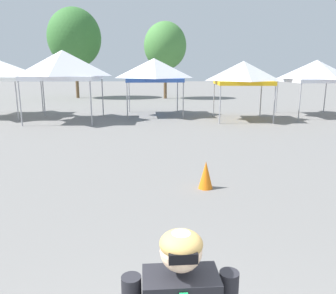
{
  "coord_description": "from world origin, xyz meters",
  "views": [
    {
      "loc": [
        -0.15,
        -1.08,
        2.62
      ],
      "look_at": [
        -0.02,
        4.55,
        1.3
      ],
      "focal_mm": 36.02,
      "sensor_mm": 36.0,
      "label": 1
    }
  ],
  "objects_px": {
    "canopy_tent_behind_center": "(154,70)",
    "canopy_tent_right_of_center": "(243,73)",
    "tree_behind_tents_center": "(74,38)",
    "traffic_cone_lot_center": "(206,175)",
    "tree_behind_tents_left": "(165,46)",
    "canopy_tent_far_left": "(63,65)",
    "canopy_tent_behind_left": "(316,71)"
  },
  "relations": [
    {
      "from": "tree_behind_tents_center",
      "to": "traffic_cone_lot_center",
      "type": "height_order",
      "value": "tree_behind_tents_center"
    },
    {
      "from": "canopy_tent_right_of_center",
      "to": "tree_behind_tents_center",
      "type": "relative_size",
      "value": 0.38
    },
    {
      "from": "canopy_tent_right_of_center",
      "to": "canopy_tent_behind_left",
      "type": "height_order",
      "value": "canopy_tent_behind_left"
    },
    {
      "from": "canopy_tent_far_left",
      "to": "canopy_tent_right_of_center",
      "type": "relative_size",
      "value": 1.18
    },
    {
      "from": "canopy_tent_far_left",
      "to": "tree_behind_tents_center",
      "type": "relative_size",
      "value": 0.45
    },
    {
      "from": "canopy_tent_behind_center",
      "to": "tree_behind_tents_center",
      "type": "xyz_separation_m",
      "value": [
        -7.16,
        11.77,
        2.69
      ]
    },
    {
      "from": "canopy_tent_far_left",
      "to": "canopy_tent_behind_center",
      "type": "distance_m",
      "value": 4.91
    },
    {
      "from": "tree_behind_tents_center",
      "to": "traffic_cone_lot_center",
      "type": "bearing_deg",
      "value": -70.45
    },
    {
      "from": "canopy_tent_far_left",
      "to": "tree_behind_tents_center",
      "type": "height_order",
      "value": "tree_behind_tents_center"
    },
    {
      "from": "tree_behind_tents_center",
      "to": "traffic_cone_lot_center",
      "type": "relative_size",
      "value": 12.48
    },
    {
      "from": "canopy_tent_behind_center",
      "to": "canopy_tent_right_of_center",
      "type": "xyz_separation_m",
      "value": [
        4.56,
        -1.87,
        -0.14
      ]
    },
    {
      "from": "tree_behind_tents_center",
      "to": "traffic_cone_lot_center",
      "type": "xyz_separation_m",
      "value": [
        8.49,
        -23.92,
        -4.91
      ]
    },
    {
      "from": "canopy_tent_far_left",
      "to": "canopy_tent_behind_center",
      "type": "relative_size",
      "value": 1.07
    },
    {
      "from": "canopy_tent_far_left",
      "to": "tree_behind_tents_center",
      "type": "bearing_deg",
      "value": 101.0
    },
    {
      "from": "tree_behind_tents_left",
      "to": "tree_behind_tents_center",
      "type": "xyz_separation_m",
      "value": [
        -7.94,
        0.72,
        0.71
      ]
    },
    {
      "from": "canopy_tent_behind_left",
      "to": "canopy_tent_right_of_center",
      "type": "bearing_deg",
      "value": -162.7
    },
    {
      "from": "canopy_tent_far_left",
      "to": "canopy_tent_behind_left",
      "type": "bearing_deg",
      "value": 6.33
    },
    {
      "from": "tree_behind_tents_center",
      "to": "tree_behind_tents_left",
      "type": "bearing_deg",
      "value": -5.21
    },
    {
      "from": "tree_behind_tents_left",
      "to": "traffic_cone_lot_center",
      "type": "height_order",
      "value": "tree_behind_tents_left"
    },
    {
      "from": "canopy_tent_behind_left",
      "to": "traffic_cone_lot_center",
      "type": "bearing_deg",
      "value": -123.05
    },
    {
      "from": "canopy_tent_behind_center",
      "to": "canopy_tent_far_left",
      "type": "bearing_deg",
      "value": -155.87
    },
    {
      "from": "canopy_tent_far_left",
      "to": "tree_behind_tents_center",
      "type": "distance_m",
      "value": 14.25
    },
    {
      "from": "canopy_tent_behind_center",
      "to": "canopy_tent_behind_left",
      "type": "distance_m",
      "value": 8.92
    },
    {
      "from": "canopy_tent_behind_center",
      "to": "canopy_tent_right_of_center",
      "type": "height_order",
      "value": "canopy_tent_behind_center"
    },
    {
      "from": "canopy_tent_behind_left",
      "to": "tree_behind_tents_center",
      "type": "height_order",
      "value": "tree_behind_tents_center"
    },
    {
      "from": "canopy_tent_behind_left",
      "to": "tree_behind_tents_left",
      "type": "xyz_separation_m",
      "value": [
        -8.13,
        11.57,
        2.05
      ]
    },
    {
      "from": "canopy_tent_behind_left",
      "to": "tree_behind_tents_center",
      "type": "xyz_separation_m",
      "value": [
        -16.06,
        12.29,
        2.75
      ]
    },
    {
      "from": "canopy_tent_right_of_center",
      "to": "tree_behind_tents_left",
      "type": "bearing_deg",
      "value": 106.3
    },
    {
      "from": "canopy_tent_behind_left",
      "to": "tree_behind_tents_left",
      "type": "height_order",
      "value": "tree_behind_tents_left"
    },
    {
      "from": "canopy_tent_far_left",
      "to": "traffic_cone_lot_center",
      "type": "xyz_separation_m",
      "value": [
        5.82,
        -10.14,
        -2.47
      ]
    },
    {
      "from": "canopy_tent_behind_center",
      "to": "traffic_cone_lot_center",
      "type": "distance_m",
      "value": 12.42
    },
    {
      "from": "tree_behind_tents_left",
      "to": "traffic_cone_lot_center",
      "type": "distance_m",
      "value": 23.58
    }
  ]
}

